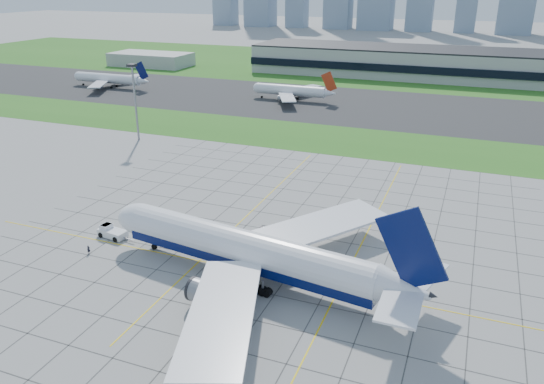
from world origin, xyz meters
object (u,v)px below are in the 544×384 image
at_px(crew_far, 408,323).
at_px(distant_jet_0, 109,79).
at_px(light_mast, 134,93).
at_px(crew_near, 89,250).
at_px(pushback_tug, 111,232).
at_px(airliner, 249,251).
at_px(distant_jet_1, 292,90).

height_order(crew_far, distant_jet_0, distant_jet_0).
bearing_deg(distant_jet_0, crew_far, -41.27).
bearing_deg(distant_jet_0, light_mast, -47.47).
height_order(crew_near, crew_far, crew_near).
bearing_deg(distant_jet_0, crew_near, -54.11).
xyz_separation_m(pushback_tug, crew_far, (63.54, -9.45, -0.29)).
distance_m(airliner, crew_far, 30.12).
xyz_separation_m(airliner, pushback_tug, (-34.15, 4.85, -4.50)).
distance_m(airliner, distant_jet_1, 155.24).
bearing_deg(crew_far, pushback_tug, -161.26).
xyz_separation_m(airliner, crew_near, (-33.76, -3.01, -4.78)).
bearing_deg(crew_near, crew_far, -60.63).
bearing_deg(crew_near, distant_jet_0, 66.71).
relative_size(distant_jet_0, distant_jet_1, 1.00).
bearing_deg(airliner, pushback_tug, -179.77).
relative_size(light_mast, distant_jet_0, 0.60).
bearing_deg(distant_jet_1, distant_jet_0, -177.36).
bearing_deg(light_mast, crew_far, -36.23).
xyz_separation_m(airliner, crew_far, (29.38, -4.60, -4.79)).
height_order(airliner, crew_far, airliner).
height_order(light_mast, distant_jet_1, light_mast).
distance_m(airliner, crew_near, 34.23).
bearing_deg(airliner, crew_near, -166.60).
bearing_deg(crew_far, distant_jet_1, 142.72).
bearing_deg(pushback_tug, distant_jet_0, 135.60).
bearing_deg(light_mast, distant_jet_1, 70.79).
bearing_deg(airliner, distant_jet_1, 114.74).
distance_m(light_mast, airliner, 100.27).
relative_size(crew_near, distant_jet_1, 0.04).
relative_size(pushback_tug, crew_near, 5.42).
height_order(airliner, distant_jet_1, airliner).
bearing_deg(crew_near, light_mast, 58.42).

